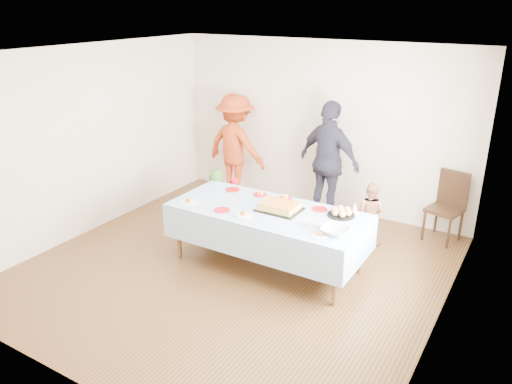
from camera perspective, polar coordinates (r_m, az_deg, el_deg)
ground at (r=6.56m, az=-2.33°, el=-8.57°), size 5.00×5.00×0.00m
room_walls at (r=5.87m, az=-2.11°, el=6.51°), size 5.04×5.04×2.72m
party_table at (r=6.30m, az=1.32°, el=-2.50°), size 2.50×1.10×0.78m
birthday_cake at (r=6.26m, az=2.70°, el=-1.70°), size 0.53×0.41×0.09m
rolls_tray at (r=6.18m, az=9.72°, el=-2.32°), size 0.34×0.34×0.10m
punch_bowl at (r=5.70m, az=9.01°, el=-4.38°), size 0.32×0.32×0.08m
party_hat at (r=6.27m, az=11.21°, el=-1.74°), size 0.09×0.09×0.16m
fork_pile at (r=5.87m, az=6.38°, el=-3.52°), size 0.24×0.18×0.07m
plate_red_far_a at (r=6.93m, az=-2.70°, el=0.27°), size 0.20×0.20×0.01m
plate_red_far_b at (r=6.74m, az=0.49°, el=-0.31°), size 0.19×0.19×0.01m
plate_red_far_c at (r=6.63m, az=3.34°, el=-0.74°), size 0.18×0.18×0.01m
plate_red_far_d at (r=6.33m, az=7.28°, el=-1.95°), size 0.20×0.20×0.01m
plate_red_near at (r=6.27m, az=-3.91°, el=-2.08°), size 0.20×0.20×0.01m
plate_white_left at (r=6.56m, az=-7.71°, el=-1.14°), size 0.23×0.23×0.01m
plate_white_mid at (r=6.11m, az=-1.45°, el=-2.64°), size 0.20×0.20×0.01m
plate_white_right at (r=5.64m, az=7.27°, el=-4.96°), size 0.20×0.20×0.01m
dining_chair at (r=7.59m, az=21.10°, el=-1.12°), size 0.53×0.53×1.01m
toddler_left at (r=7.59m, az=-2.43°, el=-1.07°), size 0.30×0.21×0.77m
toddler_mid at (r=7.51m, az=-4.51°, el=-0.76°), size 0.53×0.44×0.92m
toddler_right at (r=7.22m, az=12.89°, el=-2.30°), size 0.46×0.37×0.89m
adult_left at (r=8.66m, az=-2.34°, el=5.30°), size 1.22×0.78×1.79m
adult_right at (r=7.73m, az=8.35°, el=3.46°), size 1.18×0.74×1.87m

